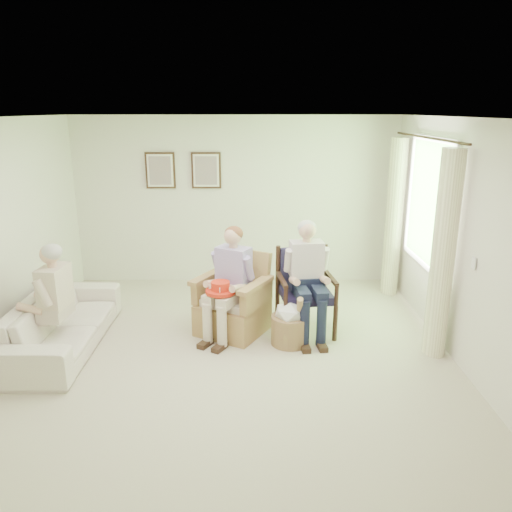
# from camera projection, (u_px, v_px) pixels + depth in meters

# --- Properties ---
(floor) EXTENTS (5.50, 5.50, 0.00)m
(floor) POSITION_uv_depth(u_px,v_px,m) (229.00, 361.00, 5.51)
(floor) COLOR beige
(floor) RESTS_ON ground
(back_wall) EXTENTS (5.00, 0.04, 2.60)m
(back_wall) POSITION_uv_depth(u_px,v_px,m) (236.00, 201.00, 7.78)
(back_wall) COLOR silver
(back_wall) RESTS_ON ground
(front_wall) EXTENTS (5.00, 0.04, 2.60)m
(front_wall) POSITION_uv_depth(u_px,v_px,m) (199.00, 395.00, 2.51)
(front_wall) COLOR silver
(front_wall) RESTS_ON ground
(right_wall) EXTENTS (0.04, 5.50, 2.60)m
(right_wall) POSITION_uv_depth(u_px,v_px,m) (469.00, 248.00, 5.15)
(right_wall) COLOR silver
(right_wall) RESTS_ON ground
(ceiling) EXTENTS (5.00, 5.50, 0.02)m
(ceiling) POSITION_uv_depth(u_px,v_px,m) (225.00, 118.00, 4.77)
(ceiling) COLOR white
(ceiling) RESTS_ON back_wall
(window) EXTENTS (0.13, 2.50, 1.63)m
(window) POSITION_uv_depth(u_px,v_px,m) (429.00, 200.00, 6.22)
(window) COLOR #2D6B23
(window) RESTS_ON right_wall
(curtain_left) EXTENTS (0.34, 0.34, 2.30)m
(curtain_left) POSITION_uv_depth(u_px,v_px,m) (443.00, 256.00, 5.41)
(curtain_left) COLOR #FCF7C5
(curtain_left) RESTS_ON ground
(curtain_right) EXTENTS (0.34, 0.34, 2.30)m
(curtain_right) POSITION_uv_depth(u_px,v_px,m) (394.00, 218.00, 7.29)
(curtain_right) COLOR #FCF7C5
(curtain_right) RESTS_ON ground
(framed_print_left) EXTENTS (0.45, 0.05, 0.55)m
(framed_print_left) POSITION_uv_depth(u_px,v_px,m) (160.00, 170.00, 7.60)
(framed_print_left) COLOR #382114
(framed_print_left) RESTS_ON back_wall
(framed_print_right) EXTENTS (0.45, 0.05, 0.55)m
(framed_print_right) POSITION_uv_depth(u_px,v_px,m) (206.00, 170.00, 7.61)
(framed_print_right) COLOR #382114
(framed_print_right) RESTS_ON back_wall
(wicker_armchair) EXTENTS (0.77, 0.77, 0.99)m
(wicker_armchair) POSITION_uv_depth(u_px,v_px,m) (233.00, 307.00, 6.20)
(wicker_armchair) COLOR tan
(wicker_armchair) RESTS_ON ground
(wood_armchair) EXTENTS (0.66, 0.62, 1.02)m
(wood_armchair) POSITION_uv_depth(u_px,v_px,m) (305.00, 287.00, 6.17)
(wood_armchair) COLOR black
(wood_armchair) RESTS_ON ground
(sofa) EXTENTS (2.09, 0.82, 0.61)m
(sofa) POSITION_uv_depth(u_px,v_px,m) (62.00, 322.00, 5.78)
(sofa) COLOR #F1E2D0
(sofa) RESTS_ON ground
(person_wicker) EXTENTS (0.40, 0.62, 1.33)m
(person_wicker) POSITION_uv_depth(u_px,v_px,m) (232.00, 276.00, 5.94)
(person_wicker) COLOR beige
(person_wicker) RESTS_ON ground
(person_dark) EXTENTS (0.40, 0.62, 1.39)m
(person_dark) POSITION_uv_depth(u_px,v_px,m) (307.00, 271.00, 5.94)
(person_dark) COLOR #171D34
(person_dark) RESTS_ON ground
(person_sofa) EXTENTS (0.42, 0.62, 1.27)m
(person_sofa) POSITION_uv_depth(u_px,v_px,m) (50.00, 296.00, 5.44)
(person_sofa) COLOR #C0AF9A
(person_sofa) RESTS_ON ground
(red_hat) EXTENTS (0.35, 0.35, 0.14)m
(red_hat) POSITION_uv_depth(u_px,v_px,m) (220.00, 289.00, 5.80)
(red_hat) COLOR red
(red_hat) RESTS_ON person_wicker
(hatbox) EXTENTS (0.59, 0.59, 0.66)m
(hatbox) POSITION_uv_depth(u_px,v_px,m) (290.00, 323.00, 5.86)
(hatbox) COLOR tan
(hatbox) RESTS_ON ground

